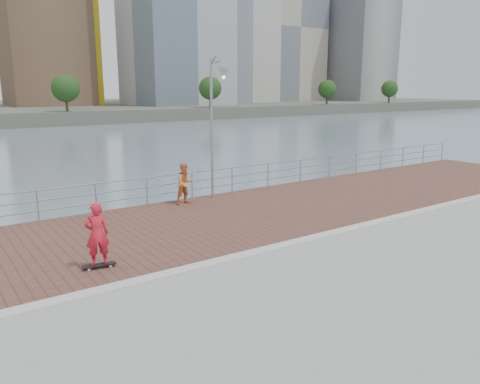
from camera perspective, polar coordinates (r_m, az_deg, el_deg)
water at (r=14.65m, az=4.65°, el=-14.13°), size 400.00×400.00×0.00m
seawall at (r=11.29m, az=22.03°, el=-18.00°), size 40.00×24.00×2.00m
brick_lane at (r=16.65m, az=-3.17°, el=-3.36°), size 40.00×6.80×0.02m
curb at (r=13.86m, az=4.79°, el=-6.61°), size 40.00×0.40×0.06m
guardrail at (r=19.38m, az=-8.54°, el=0.87°), size 39.06×0.06×1.13m
street_lamp at (r=19.06m, az=-2.85°, el=10.69°), size 0.41×1.18×5.57m
skateboard at (r=12.77m, az=-16.79°, el=-8.53°), size 0.87×0.35×0.10m
skateboarder at (r=12.50m, az=-17.04°, el=-4.93°), size 0.66×0.49×1.66m
bystander at (r=18.78m, az=-6.69°, el=1.04°), size 0.81×0.64×1.66m
skyline at (r=121.33m, az=-18.45°, el=20.87°), size 233.00×41.00×60.40m
shoreline_trees at (r=91.69m, az=-17.13°, el=11.95°), size 169.51×5.17×6.90m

